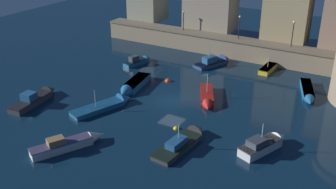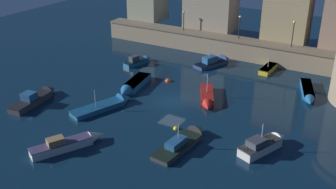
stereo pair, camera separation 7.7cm
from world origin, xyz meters
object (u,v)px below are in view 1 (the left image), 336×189
at_px(moored_boat_0, 185,140).
at_px(moored_boat_9, 69,143).
at_px(quay_lamp_0, 183,17).
at_px(moored_boat_6, 139,61).
at_px(moored_boat_8, 270,67).
at_px(moored_boat_1, 308,92).
at_px(mooring_buoy_1, 176,129).
at_px(moored_boat_3, 109,104).
at_px(moored_boat_7, 37,98).
at_px(quay_lamp_1, 239,23).
at_px(quay_lamp_2, 293,30).
at_px(moored_boat_10, 216,61).
at_px(moored_boat_2, 132,86).
at_px(moored_boat_4, 207,98).
at_px(mooring_buoy_0, 168,81).
at_px(moored_boat_5, 265,144).

xyz_separation_m(moored_boat_0, moored_boat_9, (-8.52, -5.93, 0.17)).
height_order(quay_lamp_0, moored_boat_9, quay_lamp_0).
xyz_separation_m(moored_boat_6, moored_boat_8, (16.35, 7.02, -0.05)).
xyz_separation_m(moored_boat_1, moored_boat_6, (-22.55, -1.06, 0.03)).
distance_m(moored_boat_9, mooring_buoy_1, 10.13).
bearing_deg(moored_boat_3, quay_lamp_0, 26.76).
bearing_deg(moored_boat_6, moored_boat_7, -177.01).
relative_size(quay_lamp_1, moored_boat_6, 0.70).
height_order(quay_lamp_2, moored_boat_10, quay_lamp_2).
bearing_deg(moored_boat_2, quay_lamp_0, 178.00).
xyz_separation_m(moored_boat_4, moored_boat_10, (-3.96, 11.31, 0.00)).
bearing_deg(mooring_buoy_0, moored_boat_2, -120.99).
relative_size(moored_boat_3, mooring_buoy_0, 10.21).
xyz_separation_m(moored_boat_5, moored_boat_10, (-12.53, 17.66, -0.16)).
bearing_deg(moored_boat_9, moored_boat_2, 38.26).
height_order(moored_boat_0, moored_boat_4, moored_boat_4).
distance_m(moored_boat_3, moored_boat_4, 10.82).
xyz_separation_m(quay_lamp_2, moored_boat_2, (-13.99, -16.90, -4.71)).
xyz_separation_m(moored_boat_3, moored_boat_6, (-4.64, 12.66, 0.12)).
bearing_deg(quay_lamp_1, quay_lamp_0, 180.00).
relative_size(moored_boat_4, mooring_buoy_0, 8.59).
distance_m(moored_boat_3, mooring_buoy_1, 8.67).
bearing_deg(quay_lamp_2, mooring_buoy_1, -102.29).
bearing_deg(moored_boat_6, mooring_buoy_1, -120.98).
xyz_separation_m(moored_boat_8, mooring_buoy_1, (-3.07, -20.28, -0.35)).
xyz_separation_m(moored_boat_2, moored_boat_4, (9.01, 1.51, -0.02)).
height_order(moored_boat_2, moored_boat_8, moored_boat_8).
height_order(quay_lamp_1, moored_boat_2, quay_lamp_1).
bearing_deg(quay_lamp_1, quay_lamp_2, 0.00).
bearing_deg(moored_boat_4, moored_boat_7, -86.20).
xyz_separation_m(quay_lamp_2, mooring_buoy_1, (-4.92, -22.58, -5.10)).
bearing_deg(quay_lamp_2, moored_boat_10, -155.50).
relative_size(moored_boat_4, moored_boat_5, 1.09).
bearing_deg(moored_boat_2, moored_boat_5, 65.01).
xyz_separation_m(moored_boat_2, moored_boat_10, (5.05, 12.82, -0.02)).
bearing_deg(mooring_buoy_1, moored_boat_5, 5.63).
height_order(moored_boat_6, mooring_buoy_1, moored_boat_6).
height_order(moored_boat_8, mooring_buoy_1, moored_boat_8).
distance_m(moored_boat_4, moored_boat_5, 10.67).
distance_m(moored_boat_1, moored_boat_7, 30.55).
xyz_separation_m(moored_boat_0, moored_boat_6, (-15.25, 15.04, 0.08)).
xyz_separation_m(quay_lamp_2, moored_boat_10, (-8.94, -4.07, -4.73)).
height_order(moored_boat_3, mooring_buoy_1, moored_boat_3).
bearing_deg(moored_boat_2, quay_lamp_1, 149.11).
relative_size(quay_lamp_1, moored_boat_4, 0.54).
distance_m(quay_lamp_1, moored_boat_0, 25.20).
xyz_separation_m(moored_boat_4, moored_boat_6, (-13.22, 6.07, 0.03)).
xyz_separation_m(moored_boat_7, moored_boat_10, (12.29, 20.89, -0.09)).
bearing_deg(moored_boat_4, moored_boat_6, -141.36).
relative_size(moored_boat_4, moored_boat_6, 1.31).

